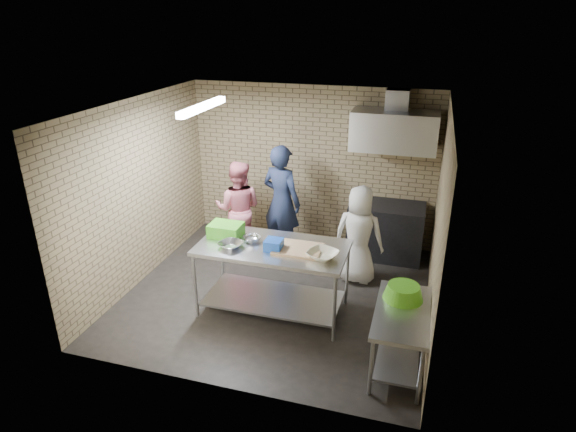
# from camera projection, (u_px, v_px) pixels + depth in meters

# --- Properties ---
(floor) EXTENTS (4.20, 4.20, 0.00)m
(floor) POSITION_uv_depth(u_px,v_px,m) (278.00, 293.00, 7.09)
(floor) COLOR black
(floor) RESTS_ON ground
(ceiling) EXTENTS (4.20, 4.20, 0.00)m
(ceiling) POSITION_uv_depth(u_px,v_px,m) (276.00, 106.00, 6.04)
(ceiling) COLOR black
(ceiling) RESTS_ON ground
(back_wall) EXTENTS (4.20, 0.06, 2.70)m
(back_wall) POSITION_uv_depth(u_px,v_px,m) (312.00, 165.00, 8.33)
(back_wall) COLOR #907B5A
(back_wall) RESTS_ON ground
(front_wall) EXTENTS (4.20, 0.06, 2.70)m
(front_wall) POSITION_uv_depth(u_px,v_px,m) (215.00, 280.00, 4.80)
(front_wall) COLOR #907B5A
(front_wall) RESTS_ON ground
(left_wall) EXTENTS (0.06, 4.00, 2.70)m
(left_wall) POSITION_uv_depth(u_px,v_px,m) (140.00, 192.00, 7.11)
(left_wall) COLOR #907B5A
(left_wall) RESTS_ON ground
(right_wall) EXTENTS (0.06, 4.00, 2.70)m
(right_wall) POSITION_uv_depth(u_px,v_px,m) (438.00, 225.00, 6.02)
(right_wall) COLOR #907B5A
(right_wall) RESTS_ON ground
(prep_table) EXTENTS (1.95, 0.98, 0.98)m
(prep_table) POSITION_uv_depth(u_px,v_px,m) (273.00, 279.00, 6.51)
(prep_table) COLOR silver
(prep_table) RESTS_ON floor
(side_counter) EXTENTS (0.60, 1.20, 0.75)m
(side_counter) POSITION_uv_depth(u_px,v_px,m) (400.00, 338.00, 5.51)
(side_counter) COLOR silver
(side_counter) RESTS_ON floor
(stove) EXTENTS (1.20, 0.70, 0.90)m
(stove) POSITION_uv_depth(u_px,v_px,m) (385.00, 231.00, 8.02)
(stove) COLOR black
(stove) RESTS_ON floor
(range_hood) EXTENTS (1.30, 0.60, 0.60)m
(range_hood) POSITION_uv_depth(u_px,v_px,m) (394.00, 131.00, 7.43)
(range_hood) COLOR silver
(range_hood) RESTS_ON back_wall
(hood_duct) EXTENTS (0.35, 0.30, 0.30)m
(hood_duct) POSITION_uv_depth(u_px,v_px,m) (398.00, 99.00, 7.38)
(hood_duct) COLOR #A5A8AD
(hood_duct) RESTS_ON back_wall
(wall_shelf) EXTENTS (0.80, 0.20, 0.04)m
(wall_shelf) POSITION_uv_depth(u_px,v_px,m) (414.00, 141.00, 7.59)
(wall_shelf) COLOR #3F2B19
(wall_shelf) RESTS_ON back_wall
(fluorescent_fixture) EXTENTS (0.10, 1.25, 0.08)m
(fluorescent_fixture) POSITION_uv_depth(u_px,v_px,m) (202.00, 107.00, 6.32)
(fluorescent_fixture) COLOR white
(fluorescent_fixture) RESTS_ON ceiling
(green_crate) EXTENTS (0.43, 0.33, 0.17)m
(green_crate) POSITION_uv_depth(u_px,v_px,m) (226.00, 230.00, 6.58)
(green_crate) COLOR green
(green_crate) RESTS_ON prep_table
(blue_tub) EXTENTS (0.22, 0.22, 0.14)m
(blue_tub) POSITION_uv_depth(u_px,v_px,m) (274.00, 245.00, 6.19)
(blue_tub) COLOR #174AB2
(blue_tub) RESTS_ON prep_table
(cutting_board) EXTENTS (0.60, 0.46, 0.03)m
(cutting_board) POSITION_uv_depth(u_px,v_px,m) (298.00, 249.00, 6.21)
(cutting_board) COLOR #D9AE7D
(cutting_board) RESTS_ON prep_table
(mixing_bowl_a) EXTENTS (0.39, 0.39, 0.07)m
(mixing_bowl_a) POSITION_uv_depth(u_px,v_px,m) (231.00, 245.00, 6.26)
(mixing_bowl_a) COLOR silver
(mixing_bowl_a) RESTS_ON prep_table
(mixing_bowl_b) EXTENTS (0.30, 0.30, 0.07)m
(mixing_bowl_b) POSITION_uv_depth(u_px,v_px,m) (252.00, 239.00, 6.43)
(mixing_bowl_b) COLOR silver
(mixing_bowl_b) RESTS_ON prep_table
(ceramic_bowl) EXTENTS (0.48, 0.48, 0.09)m
(ceramic_bowl) POSITION_uv_depth(u_px,v_px,m) (323.00, 255.00, 5.99)
(ceramic_bowl) COLOR beige
(ceramic_bowl) RESTS_ON prep_table
(green_basin) EXTENTS (0.46, 0.46, 0.17)m
(green_basin) POSITION_uv_depth(u_px,v_px,m) (403.00, 292.00, 5.55)
(green_basin) COLOR #59C626
(green_basin) RESTS_ON side_counter
(bottle_red) EXTENTS (0.07, 0.07, 0.18)m
(bottle_red) POSITION_uv_depth(u_px,v_px,m) (398.00, 133.00, 7.61)
(bottle_red) COLOR #B22619
(bottle_red) RESTS_ON wall_shelf
(bottle_green) EXTENTS (0.06, 0.06, 0.15)m
(bottle_green) POSITION_uv_depth(u_px,v_px,m) (424.00, 136.00, 7.51)
(bottle_green) COLOR green
(bottle_green) RESTS_ON wall_shelf
(man_navy) EXTENTS (0.80, 0.65, 1.89)m
(man_navy) POSITION_uv_depth(u_px,v_px,m) (282.00, 202.00, 7.85)
(man_navy) COLOR #151C35
(man_navy) RESTS_ON floor
(woman_pink) EXTENTS (0.87, 0.72, 1.61)m
(woman_pink) POSITION_uv_depth(u_px,v_px,m) (238.00, 209.00, 7.96)
(woman_pink) COLOR #DF7687
(woman_pink) RESTS_ON floor
(woman_white) EXTENTS (0.77, 0.53, 1.50)m
(woman_white) POSITION_uv_depth(u_px,v_px,m) (359.00, 235.00, 7.16)
(woman_white) COLOR white
(woman_white) RESTS_ON floor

